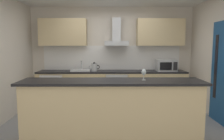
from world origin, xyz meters
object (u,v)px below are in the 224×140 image
(wine_glass, at_px, (144,73))
(refrigerator, at_px, (54,89))
(oven, at_px, (116,88))
(kettle, at_px, (94,67))
(sink, at_px, (81,70))
(range_hood, at_px, (116,37))
(microwave, at_px, (166,65))

(wine_glass, bearing_deg, refrigerator, 133.89)
(oven, bearing_deg, kettle, -176.67)
(sink, bearing_deg, range_hood, 7.26)
(refrigerator, xyz_separation_m, wine_glass, (2.03, -2.11, 0.71))
(oven, bearing_deg, wine_glass, -79.79)
(microwave, bearing_deg, kettle, -179.82)
(refrigerator, bearing_deg, microwave, -0.49)
(range_hood, xyz_separation_m, wine_glass, (0.38, -2.24, -0.66))
(refrigerator, xyz_separation_m, range_hood, (1.65, 0.13, 1.36))
(wine_glass, bearing_deg, microwave, 66.25)
(refrigerator, height_order, kettle, kettle)
(refrigerator, bearing_deg, sink, 1.10)
(refrigerator, relative_size, wine_glass, 4.78)
(kettle, xyz_separation_m, range_hood, (0.58, 0.16, 0.78))
(range_hood, distance_m, wine_glass, 2.36)
(sink, xyz_separation_m, kettle, (0.35, -0.04, 0.08))
(microwave, distance_m, wine_glass, 2.28)
(oven, xyz_separation_m, microwave, (1.30, -0.03, 0.59))
(oven, height_order, refrigerator, oven)
(oven, relative_size, wine_glass, 4.50)
(oven, distance_m, range_hood, 1.33)
(sink, bearing_deg, wine_glass, -58.28)
(kettle, xyz_separation_m, wine_glass, (0.96, -2.08, 0.13))
(refrigerator, distance_m, range_hood, 2.14)
(microwave, xyz_separation_m, wine_glass, (-0.92, -2.08, 0.08))
(oven, xyz_separation_m, refrigerator, (-1.65, -0.00, -0.03))
(microwave, xyz_separation_m, kettle, (-1.88, -0.01, -0.04))
(oven, relative_size, kettle, 2.77)
(refrigerator, height_order, range_hood, range_hood)
(oven, distance_m, wine_glass, 2.25)
(oven, xyz_separation_m, sink, (-0.93, 0.01, 0.47))
(kettle, bearing_deg, range_hood, 15.74)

